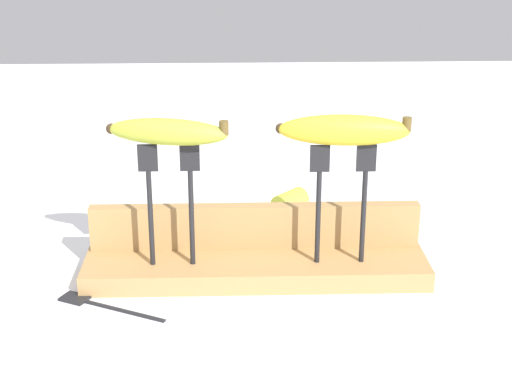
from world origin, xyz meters
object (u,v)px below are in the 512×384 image
fork_fallen_near (98,303)px  fork_stand_left (170,194)px  banana_raised_right (344,130)px  banana_raised_left (168,132)px  fork_stand_right (342,193)px  banana_chunk_near (290,202)px

fork_fallen_near → fork_stand_left: bearing=33.5°
banana_raised_right → fork_fallen_near: bearing=-169.0°
banana_raised_left → fork_stand_left: bearing=-12.3°
banana_raised_left → banana_raised_right: size_ratio=0.94×
fork_fallen_near → fork_stand_right: bearing=11.0°
banana_raised_right → fork_fallen_near: (-0.32, -0.06, -0.21)m
banana_raised_right → banana_chunk_near: banana_raised_right is taller
banana_raised_right → fork_stand_right: bearing=-4.4°
banana_raised_left → banana_chunk_near: size_ratio=2.42×
fork_stand_left → banana_raised_left: (-0.00, 0.00, 0.09)m
banana_chunk_near → banana_raised_left: bearing=-125.4°
fork_stand_left → banana_raised_left: size_ratio=1.03×
banana_raised_left → banana_chunk_near: 0.37m
fork_fallen_near → banana_chunk_near: (0.27, 0.32, 0.01)m
fork_stand_right → fork_fallen_near: (-0.32, -0.06, -0.13)m
banana_raised_left → banana_chunk_near: bearing=54.6°
banana_raised_right → fork_fallen_near: banana_raised_right is taller
fork_stand_right → fork_fallen_near: 0.35m
fork_fallen_near → banana_chunk_near: banana_chunk_near is taller
fork_stand_left → fork_fallen_near: bearing=-146.5°
banana_raised_right → banana_chunk_near: size_ratio=2.58×
fork_stand_right → fork_stand_left: bearing=-180.0°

